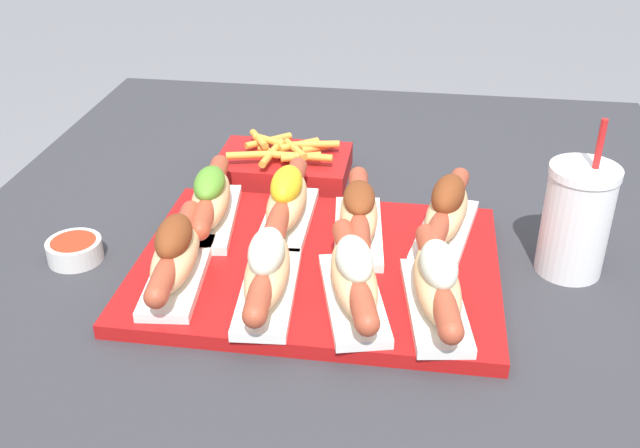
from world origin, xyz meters
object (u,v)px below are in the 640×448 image
(hot_dog_0, at_px, (176,254))
(hot_dog_2, at_px, (354,277))
(hot_dog_5, at_px, (287,201))
(drink_cup, at_px, (576,220))
(fries_basket, at_px, (284,164))
(hot_dog_7, at_px, (447,211))
(hot_dog_4, at_px, (211,199))
(sauce_bowl, at_px, (75,249))
(serving_tray, at_px, (318,266))
(hot_dog_6, at_px, (359,213))
(hot_dog_3, at_px, (437,283))
(hot_dog_1, at_px, (267,270))

(hot_dog_0, bearing_deg, hot_dog_2, -4.48)
(hot_dog_2, relative_size, hot_dog_5, 0.97)
(drink_cup, xyz_separation_m, fries_basket, (-0.40, 0.21, -0.05))
(hot_dog_7, relative_size, fries_basket, 1.05)
(hot_dog_0, distance_m, hot_dog_4, 0.14)
(hot_dog_0, relative_size, sauce_bowl, 3.08)
(serving_tray, relative_size, hot_dog_6, 2.07)
(hot_dog_5, bearing_deg, hot_dog_6, -10.36)
(hot_dog_6, distance_m, drink_cup, 0.26)
(hot_dog_2, xyz_separation_m, hot_dog_6, (-0.01, 0.15, -0.00))
(hot_dog_7, distance_m, fries_basket, 0.31)
(hot_dog_3, relative_size, hot_dog_5, 0.99)
(hot_dog_4, xyz_separation_m, sauce_bowl, (-0.16, -0.09, -0.04))
(hot_dog_6, bearing_deg, hot_dog_5, 169.64)
(hot_dog_2, height_order, hot_dog_5, hot_dog_5)
(drink_cup, height_order, fries_basket, drink_cup)
(hot_dog_7, distance_m, sauce_bowl, 0.47)
(hot_dog_6, xyz_separation_m, sauce_bowl, (-0.35, -0.08, -0.04))
(hot_dog_4, relative_size, drink_cup, 1.06)
(hot_dog_0, bearing_deg, hot_dog_1, -8.82)
(serving_tray, xyz_separation_m, hot_dog_5, (-0.05, 0.08, 0.04))
(hot_dog_5, distance_m, hot_dog_7, 0.21)
(hot_dog_1, xyz_separation_m, hot_dog_3, (0.19, 0.00, -0.00))
(serving_tray, relative_size, hot_dog_0, 2.06)
(serving_tray, relative_size, fries_basket, 2.20)
(hot_dog_0, xyz_separation_m, hot_dog_1, (0.11, -0.02, 0.00))
(hot_dog_4, distance_m, drink_cup, 0.46)
(hot_dog_3, relative_size, hot_dog_7, 1.01)
(drink_cup, bearing_deg, hot_dog_6, 177.26)
(hot_dog_2, xyz_separation_m, drink_cup, (0.25, 0.13, 0.02))
(hot_dog_0, distance_m, hot_dog_7, 0.34)
(serving_tray, distance_m, hot_dog_4, 0.18)
(serving_tray, xyz_separation_m, drink_cup, (0.31, 0.05, 0.06))
(sauce_bowl, distance_m, drink_cup, 0.62)
(serving_tray, height_order, hot_dog_0, hot_dog_0)
(hot_dog_0, distance_m, fries_basket, 0.33)
(serving_tray, distance_m, hot_dog_3, 0.17)
(sauce_bowl, relative_size, drink_cup, 0.34)
(hot_dog_2, bearing_deg, drink_cup, 27.90)
(drink_cup, relative_size, fries_basket, 1.00)
(hot_dog_1, xyz_separation_m, hot_dog_6, (0.09, 0.15, -0.00))
(hot_dog_1, xyz_separation_m, hot_dog_5, (-0.01, 0.17, -0.00))
(hot_dog_1, distance_m, fries_basket, 0.35)
(hot_dog_3, bearing_deg, hot_dog_5, 140.13)
(hot_dog_1, distance_m, hot_dog_7, 0.26)
(hot_dog_4, bearing_deg, hot_dog_5, 4.32)
(hot_dog_5, height_order, hot_dog_6, hot_dog_5)
(hot_dog_2, xyz_separation_m, sauce_bowl, (-0.36, 0.07, -0.04))
(hot_dog_2, bearing_deg, hot_dog_0, 175.52)
(hot_dog_0, relative_size, hot_dog_1, 1.00)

